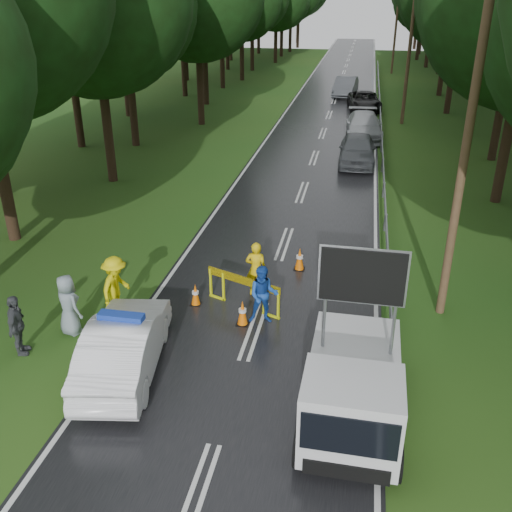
% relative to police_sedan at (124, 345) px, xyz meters
% --- Properties ---
extents(ground, '(160.00, 160.00, 0.00)m').
position_rel_police_sedan_xyz_m(ground, '(2.79, 2.38, -0.74)').
color(ground, '#1C4D16').
rests_on(ground, ground).
extents(road, '(7.00, 140.00, 0.02)m').
position_rel_police_sedan_xyz_m(road, '(2.79, 32.38, -0.73)').
color(road, black).
rests_on(road, ground).
extents(guardrail, '(0.12, 60.06, 0.70)m').
position_rel_police_sedan_xyz_m(guardrail, '(6.49, 32.05, -0.20)').
color(guardrail, gray).
rests_on(guardrail, ground).
extents(utility_pole_near, '(1.40, 0.24, 10.00)m').
position_rel_police_sedan_xyz_m(utility_pole_near, '(7.99, 4.38, 4.32)').
color(utility_pole_near, '#4E3A24').
rests_on(utility_pole_near, ground).
extents(utility_pole_mid, '(1.40, 0.24, 10.00)m').
position_rel_police_sedan_xyz_m(utility_pole_mid, '(7.99, 30.38, 4.32)').
color(utility_pole_mid, '#4E3A24').
rests_on(utility_pole_mid, ground).
extents(utility_pole_far, '(1.40, 0.24, 10.00)m').
position_rel_police_sedan_xyz_m(utility_pole_far, '(7.99, 56.38, 4.32)').
color(utility_pole_far, '#4E3A24').
rests_on(utility_pole_far, ground).
extents(police_sedan, '(2.27, 4.69, 1.63)m').
position_rel_police_sedan_xyz_m(police_sedan, '(0.00, 0.00, 0.00)').
color(police_sedan, white).
rests_on(police_sedan, ground).
extents(work_truck, '(2.15, 4.67, 3.69)m').
position_rel_police_sedan_xyz_m(work_truck, '(5.55, -0.97, 0.25)').
color(work_truck, gray).
rests_on(work_truck, ground).
extents(barrier, '(2.34, 1.03, 1.04)m').
position_rel_police_sedan_xyz_m(barrier, '(2.24, 3.54, 0.04)').
color(barrier, '#E6F10D').
rests_on(barrier, ground).
extents(officer, '(0.66, 0.44, 1.78)m').
position_rel_police_sedan_xyz_m(officer, '(2.46, 4.38, 0.15)').
color(officer, yellow).
rests_on(officer, ground).
extents(civilian, '(0.94, 0.78, 1.74)m').
position_rel_police_sedan_xyz_m(civilian, '(2.95, 2.88, 0.13)').
color(civilian, '#1B4BB1').
rests_on(civilian, ground).
extents(bystander_left, '(0.84, 1.30, 1.90)m').
position_rel_police_sedan_xyz_m(bystander_left, '(-1.21, 2.38, 0.21)').
color(bystander_left, yellow).
rests_on(bystander_left, ground).
extents(bystander_mid, '(0.66, 1.06, 1.69)m').
position_rel_police_sedan_xyz_m(bystander_mid, '(-2.98, 0.19, 0.10)').
color(bystander_mid, '#414349').
rests_on(bystander_mid, ground).
extents(bystander_right, '(1.02, 0.91, 1.76)m').
position_rel_police_sedan_xyz_m(bystander_right, '(-2.15, 1.34, 0.13)').
color(bystander_right, gray).
rests_on(bystander_right, ground).
extents(queue_car_first, '(1.95, 4.73, 1.60)m').
position_rel_police_sedan_xyz_m(queue_car_first, '(5.13, 19.62, 0.06)').
color(queue_car_first, '#3E4246').
rests_on(queue_car_first, ground).
extents(queue_car_second, '(2.48, 5.44, 1.54)m').
position_rel_police_sedan_xyz_m(queue_car_second, '(5.39, 25.62, 0.03)').
color(queue_car_second, '#9FA2A7').
rests_on(queue_car_second, ground).
extents(queue_car_third, '(2.84, 5.23, 1.39)m').
position_rel_police_sedan_xyz_m(queue_car_third, '(5.29, 34.78, -0.05)').
color(queue_car_third, black).
rests_on(queue_car_third, ground).
extents(queue_car_fourth, '(2.14, 5.09, 1.63)m').
position_rel_police_sedan_xyz_m(queue_car_fourth, '(3.59, 40.78, 0.07)').
color(queue_car_fourth, '#3E4045').
rests_on(queue_car_fourth, ground).
extents(cone_near_left, '(0.37, 0.37, 0.77)m').
position_rel_police_sedan_xyz_m(cone_near_left, '(-0.60, -0.62, -0.37)').
color(cone_near_left, black).
rests_on(cone_near_left, ground).
extents(cone_center, '(0.36, 0.36, 0.76)m').
position_rel_police_sedan_xyz_m(cone_center, '(2.40, 2.63, -0.37)').
color(cone_center, black).
rests_on(cone_center, ground).
extents(cone_far, '(0.38, 0.38, 0.80)m').
position_rel_police_sedan_xyz_m(cone_far, '(3.58, 6.38, -0.36)').
color(cone_far, black).
rests_on(cone_far, ground).
extents(cone_left_mid, '(0.33, 0.33, 0.69)m').
position_rel_police_sedan_xyz_m(cone_left_mid, '(0.79, 3.46, -0.41)').
color(cone_left_mid, black).
rests_on(cone_left_mid, ground).
extents(cone_right, '(0.38, 0.38, 0.79)m').
position_rel_police_sedan_xyz_m(cone_right, '(6.18, 6.88, -0.36)').
color(cone_right, black).
rests_on(cone_right, ground).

